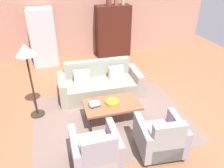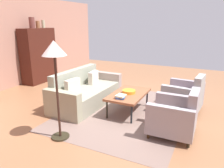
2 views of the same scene
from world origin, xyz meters
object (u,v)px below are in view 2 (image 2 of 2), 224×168
Objects in this scene: vase_round at (38,24)px; vase_small at (43,24)px; armchair_right at (186,97)px; fruit_bowl at (129,92)px; cabinet at (38,56)px; couch at (85,93)px; vase_tall at (32,23)px; floor_lamp at (55,58)px; armchair_left at (176,117)px; book_stack at (121,96)px; coffee_table at (129,95)px.

vase_small is (0.25, 0.00, 0.01)m from vase_round.
vase_small is (0.86, 4.89, 1.58)m from armchair_right.
cabinet is at bearing 73.71° from fruit_bowl.
couch is 3.19m from vase_tall.
fruit_bowl is 2.00m from floor_lamp.
couch is 8.28× the size of vase_small.
armchair_left is 3.44× the size of vase_small.
armchair_right is at bearing -63.51° from fruit_bowl.
vase_tall is at bearing 70.25° from book_stack.
couch is 1.23× the size of floor_lamp.
vase_tall is at bearing 75.84° from fruit_bowl.
cabinet is 7.83× the size of vase_round.
couch is at bearing -119.75° from vase_small.
armchair_right reaches higher than coffee_table.
book_stack reaches higher than coffee_table.
coffee_table is at bearing -4.75° from book_stack.
cabinet is 1.05× the size of floor_lamp.
vase_tall reaches higher than armchair_left.
armchair_left is at bearing -174.32° from armchair_right.
floor_lamp is (-1.01, 1.84, 1.10)m from armchair_left.
couch is at bearing 17.85° from floor_lamp.
vase_round is at bearing 72.28° from fruit_bowl.
vase_round is (1.19, 3.72, 1.43)m from fruit_bowl.
vase_small is (1.45, 2.54, 1.64)m from couch.
cabinet is 7.03× the size of vase_small.
fruit_bowl is (0.01, -1.19, 0.20)m from couch.
cabinet is 1.09m from vase_small.
cabinet is (1.10, 2.54, 0.61)m from couch.
couch is 7.97× the size of book_stack.
armchair_right is 3.31× the size of book_stack.
coffee_table is 2.02m from floor_lamp.
armchair_right is 3.83× the size of vase_round.
coffee_table is 3.92m from cabinet.
couch is 9.22× the size of vase_round.
coffee_table is 0.70× the size of floor_lamp.
armchair_left is (-0.60, -1.17, -0.07)m from coffee_table.
floor_lamp reaches higher than couch.
vase_tall reaches higher than couch.
book_stack is (0.23, 1.20, 0.14)m from armchair_left.
vase_tall is 1.34× the size of vase_small.
couch is 1.23m from book_stack.
vase_tall is at bearing 180.00° from vase_small.
cabinet is at bearing 48.50° from floor_lamp.
vase_tall is (0.36, 4.89, 1.63)m from armchair_right.
armchair_left is at bearing -112.76° from vase_small.
couch is 2.05m from floor_lamp.
vase_round reaches higher than coffee_table.
vase_tall is at bearing 50.07° from floor_lamp.
book_stack is at bearing 134.60° from armchair_right.
floor_lamp is (-1.61, 0.67, 1.03)m from coffee_table.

